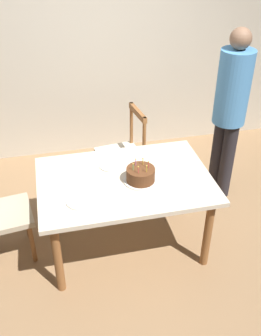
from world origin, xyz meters
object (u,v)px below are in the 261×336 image
birthday_cake (141,175)px  plate_near_celebrant (80,201)px  chair_spindle_back (122,155)px  person_guest (230,107)px  plate_far_side (111,165)px  dining_table (125,187)px

birthday_cake → plate_near_celebrant: 0.55m
chair_spindle_back → person_guest: 1.19m
plate_far_side → plate_near_celebrant: bearing=-126.1°
chair_spindle_back → plate_far_side: bearing=-110.5°
dining_table → birthday_cake: 0.20m
plate_far_side → person_guest: 1.32m
person_guest → birthday_cake: bearing=-149.3°
birthday_cake → person_guest: (1.05, 0.63, 0.22)m
person_guest → plate_near_celebrant: bearing=-153.5°
plate_near_celebrant → chair_spindle_back: bearing=62.2°
dining_table → chair_spindle_back: size_ratio=1.53×
plate_near_celebrant → plate_far_side: same height
dining_table → chair_spindle_back: 0.86m
dining_table → person_guest: (1.17, 0.56, 0.37)m
birthday_cake → person_guest: person_guest is taller
plate_far_side → person_guest: bearing=15.2°
dining_table → chair_spindle_back: (0.15, 0.82, -0.19)m
dining_table → person_guest: bearing=25.6°
chair_spindle_back → person_guest: (1.02, -0.26, 0.56)m
chair_spindle_back → person_guest: size_ratio=0.54×
chair_spindle_back → birthday_cake: bearing=-91.9°
chair_spindle_back → plate_near_celebrant: bearing=-117.8°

